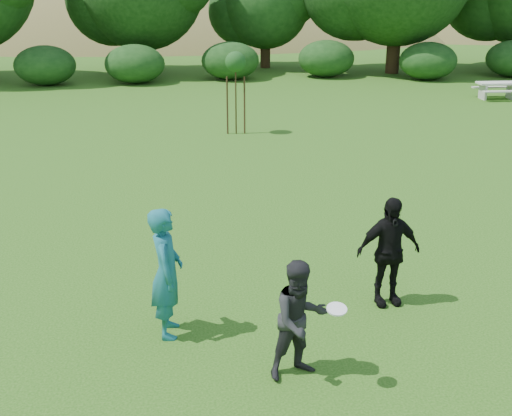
% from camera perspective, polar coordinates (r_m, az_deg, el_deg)
% --- Properties ---
extents(ground, '(120.00, 120.00, 0.00)m').
position_cam_1_polar(ground, '(9.96, 1.53, -11.89)').
color(ground, '#19470C').
rests_on(ground, ground).
extents(player_teal, '(0.50, 0.76, 2.06)m').
position_cam_1_polar(player_teal, '(9.82, -7.95, -5.72)').
color(player_teal, '#186270').
rests_on(player_teal, ground).
extents(player_grey, '(1.01, 0.89, 1.72)m').
position_cam_1_polar(player_grey, '(8.85, 3.93, -9.88)').
color(player_grey, '#252527').
rests_on(player_grey, ground).
extents(player_black, '(1.16, 0.62, 1.89)m').
position_cam_1_polar(player_black, '(10.88, 11.69, -3.80)').
color(player_black, black).
rests_on(player_black, ground).
extents(frisbee, '(0.27, 0.27, 0.08)m').
position_cam_1_polar(frisbee, '(8.47, 7.20, -8.91)').
color(frisbee, white).
rests_on(frisbee, ground).
extents(sapling, '(0.70, 0.70, 2.85)m').
position_cam_1_polar(sapling, '(22.41, -1.84, 12.66)').
color(sapling, '#382716').
rests_on(sapling, ground).
extents(picnic_table, '(1.80, 1.48, 0.76)m').
position_cam_1_polar(picnic_table, '(31.32, 20.65, 9.99)').
color(picnic_table, beige).
rests_on(picnic_table, ground).
extents(hillside, '(150.00, 72.00, 52.00)m').
position_cam_1_polar(hillside, '(78.76, -4.57, 7.24)').
color(hillside, olive).
rests_on(hillside, ground).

